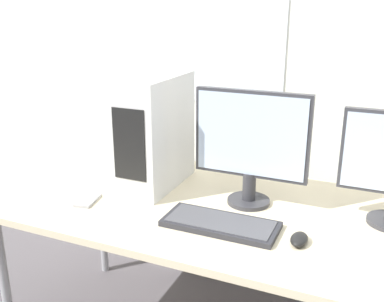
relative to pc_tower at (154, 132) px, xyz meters
The scene contains 7 objects.
wall_back 0.92m from the pc_tower, 34.40° to the left, with size 8.00×0.07×2.70m.
desk 0.74m from the pc_tower, ahead, with size 2.50×0.86×0.72m.
pc_tower is the anchor object (origin of this frame).
monitor_main 0.43m from the pc_tower, ahead, with size 0.44×0.17×0.45m.
keyboard 0.52m from the pc_tower, 32.70° to the right, with size 0.40×0.17×0.02m.
mouse 0.75m from the pc_tower, 21.24° to the right, with size 0.06×0.10×0.03m.
cell_phone 0.39m from the pc_tower, 120.54° to the right, with size 0.09×0.14×0.01m.
Camera 1 is at (0.19, -1.07, 1.46)m, focal length 42.00 mm.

